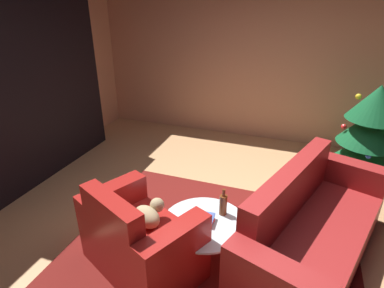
{
  "coord_description": "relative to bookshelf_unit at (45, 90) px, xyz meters",
  "views": [
    {
      "loc": [
        0.54,
        -2.55,
        2.24
      ],
      "look_at": [
        -0.38,
        0.02,
        0.98
      ],
      "focal_mm": 29.28,
      "sensor_mm": 36.0,
      "label": 1
    }
  ],
  "objects": [
    {
      "name": "ground_plane",
      "position": [
        2.73,
        -0.68,
        -1.12
      ],
      "size": [
        7.09,
        7.09,
        0.0
      ],
      "primitive_type": "plane",
      "color": "tan"
    },
    {
      "name": "wall_back",
      "position": [
        2.73,
        2.05,
        0.26
      ],
      "size": [
        6.03,
        0.06,
        2.77
      ],
      "primitive_type": "cube",
      "color": "tan",
      "rests_on": "ground"
    },
    {
      "name": "area_rug",
      "position": [
        2.65,
        -0.96,
        -1.12
      ],
      "size": [
        2.73,
        2.38,
        0.01
      ],
      "primitive_type": "cube",
      "color": "#5F1512",
      "rests_on": "ground"
    },
    {
      "name": "bookshelf_unit",
      "position": [
        0.0,
        0.0,
        0.0
      ],
      "size": [
        0.36,
        2.2,
        2.29
      ],
      "color": "black",
      "rests_on": "ground"
    },
    {
      "name": "armchair_red",
      "position": [
        2.12,
        -1.37,
        -0.8
      ],
      "size": [
        1.23,
        1.05,
        0.87
      ],
      "color": "maroon",
      "rests_on": "ground"
    },
    {
      "name": "couch_red",
      "position": [
        3.53,
        -0.71,
        -0.82
      ],
      "size": [
        1.38,
        2.17,
        0.88
      ],
      "color": "maroon",
      "rests_on": "ground"
    },
    {
      "name": "coffee_table",
      "position": [
        2.61,
        -1.05,
        -0.74
      ],
      "size": [
        0.77,
        0.77,
        0.41
      ],
      "color": "black",
      "rests_on": "ground"
    },
    {
      "name": "book_stack_on_table",
      "position": [
        2.59,
        -1.06,
        -0.67
      ],
      "size": [
        0.22,
        0.17,
        0.06
      ],
      "color": "#B32B1C",
      "rests_on": "coffee_table"
    },
    {
      "name": "bottle_on_table",
      "position": [
        2.74,
        -0.88,
        -0.6
      ],
      "size": [
        0.07,
        0.07,
        0.27
      ],
      "color": "#5E2E14",
      "rests_on": "coffee_table"
    },
    {
      "name": "decorated_tree",
      "position": [
        4.19,
        1.14,
        -0.46
      ],
      "size": [
        0.89,
        0.89,
        1.28
      ],
      "color": "brown",
      "rests_on": "ground"
    }
  ]
}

